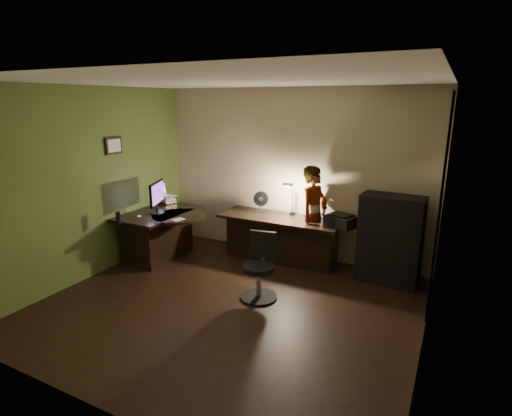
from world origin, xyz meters
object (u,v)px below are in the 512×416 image
at_px(monitor, 156,202).
at_px(office_chair, 259,268).
at_px(desk_left, 160,235).
at_px(cabinet, 390,240).
at_px(desk_right, 280,239).
at_px(person, 313,217).

xyz_separation_m(monitor, office_chair, (2.01, -0.44, -0.54)).
height_order(desk_left, office_chair, office_chair).
bearing_deg(cabinet, monitor, -163.20).
height_order(desk_right, cabinet, cabinet).
height_order(desk_left, cabinet, cabinet).
height_order(cabinet, person, person).
distance_m(desk_left, desk_right, 1.95).
relative_size(monitor, office_chair, 0.65).
xyz_separation_m(desk_right, cabinet, (1.67, -0.00, 0.26)).
bearing_deg(office_chair, desk_right, 92.72).
height_order(monitor, office_chair, monitor).
relative_size(desk_left, office_chair, 1.56).
relative_size(monitor, person, 0.36).
relative_size(cabinet, office_chair, 1.46).
xyz_separation_m(desk_left, cabinet, (3.47, 0.75, 0.24)).
bearing_deg(desk_right, monitor, -154.35).
xyz_separation_m(desk_right, person, (0.52, 0.10, 0.42)).
height_order(monitor, person, person).
bearing_deg(desk_left, cabinet, 12.09).
xyz_separation_m(cabinet, monitor, (-3.41, -0.84, 0.34)).
distance_m(desk_right, monitor, 2.03).
xyz_separation_m(cabinet, office_chair, (-1.40, -1.29, -0.20)).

